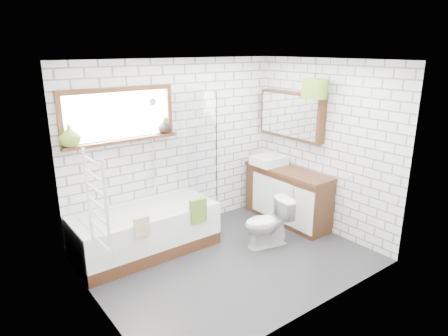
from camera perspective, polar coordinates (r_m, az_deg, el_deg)
floor at (r=5.30m, az=1.07°, el=-13.11°), size 3.40×2.60×0.01m
ceiling at (r=4.59m, az=1.24°, el=15.16°), size 3.40×2.60×0.01m
wall_back at (r=5.84m, az=-6.81°, el=2.97°), size 3.40×0.01×2.50m
wall_front at (r=3.91m, az=13.10°, el=-4.48°), size 3.40×0.01×2.50m
wall_left at (r=4.02m, az=-18.36°, el=-4.30°), size 0.01×2.60×2.50m
wall_right at (r=5.96m, az=14.15°, el=2.88°), size 0.01×2.60×2.50m
window at (r=5.32m, az=-14.74°, el=7.22°), size 1.52×0.16×0.68m
towel_radiator at (r=4.05m, az=-17.69°, el=-4.83°), size 0.06×0.52×1.00m
mirror_cabinet at (r=6.21m, az=9.60°, el=7.47°), size 0.16×1.20×0.70m
shower_riser at (r=5.59m, az=-10.15°, el=3.26°), size 0.02×0.02×1.30m
bathtub at (r=5.48m, az=-11.12°, el=-8.77°), size 1.87×0.82×0.60m
shower_screen at (r=5.55m, az=-3.26°, el=3.44°), size 0.02×0.72×1.50m
towel_green at (r=5.28m, az=-3.70°, el=-6.08°), size 0.24×0.06×0.32m
towel_beige at (r=4.93m, az=-11.64°, el=-8.20°), size 0.19×0.05×0.25m
vanity at (r=6.31m, az=9.01°, el=-3.88°), size 0.48×1.48×0.85m
basin at (r=6.37m, az=6.44°, el=1.10°), size 0.48×0.42×0.14m
tap at (r=6.46m, az=7.49°, el=1.92°), size 0.04×0.04×0.18m
toilet at (r=5.54m, az=6.25°, el=-7.82°), size 0.52×0.73×0.67m
vase_olive at (r=5.12m, az=-21.16°, el=4.13°), size 0.32×0.32×0.27m
vase_dark at (r=5.59m, az=-8.53°, el=5.71°), size 0.22×0.22×0.19m
bottle at (r=5.60m, az=-8.31°, el=5.88°), size 0.09×0.09×0.22m
pendant at (r=5.65m, az=12.81°, el=10.98°), size 0.35×0.35×0.26m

